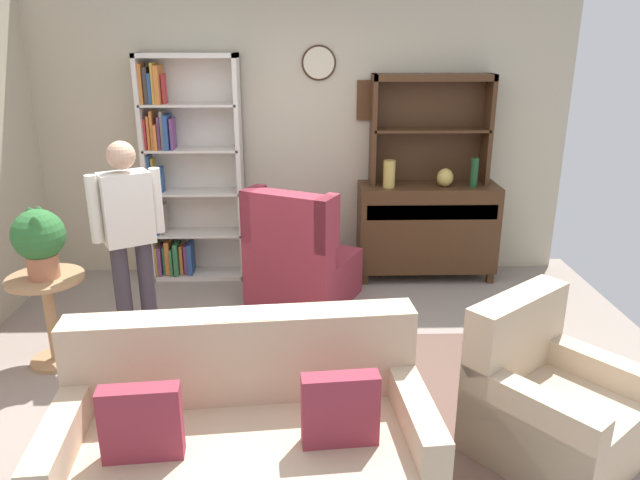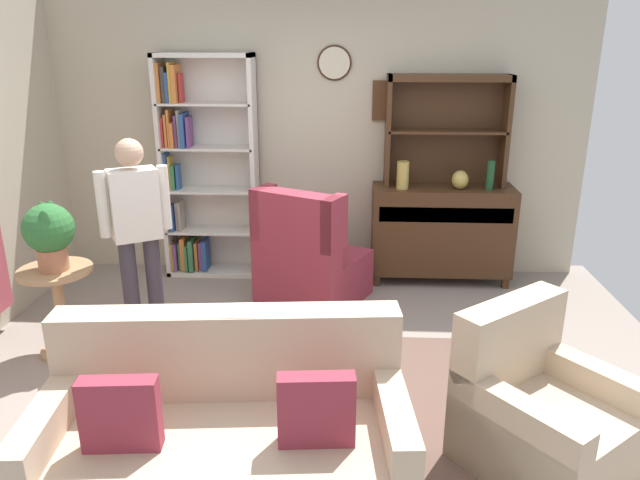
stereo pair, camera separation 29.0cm
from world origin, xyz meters
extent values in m
cube|color=gray|center=(0.00, 0.00, -0.01)|extent=(5.40, 4.60, 0.02)
cube|color=#BCB299|center=(0.00, 2.13, 1.40)|extent=(5.00, 0.06, 2.80)
cylinder|color=beige|center=(0.14, 2.08, 2.01)|extent=(0.28, 0.03, 0.28)
torus|color=#382314|center=(0.14, 2.08, 2.01)|extent=(0.31, 0.02, 0.31)
cube|color=#4C2D19|center=(0.63, 2.08, 1.68)|extent=(0.28, 0.03, 0.36)
cube|color=brown|center=(0.20, -0.30, 0.00)|extent=(2.98, 1.89, 0.01)
cube|color=silver|center=(-1.46, 1.93, 1.05)|extent=(0.04, 0.30, 2.10)
cube|color=silver|center=(-0.60, 1.93, 1.05)|extent=(0.04, 0.30, 2.10)
cube|color=silver|center=(-1.03, 1.93, 2.08)|extent=(0.90, 0.30, 0.04)
cube|color=silver|center=(-1.03, 1.93, 0.02)|extent=(0.90, 0.30, 0.04)
cube|color=silver|center=(-1.03, 2.07, 1.05)|extent=(0.90, 0.01, 2.10)
cube|color=silver|center=(-1.03, 1.93, 0.44)|extent=(0.86, 0.30, 0.02)
cube|color=gold|center=(-1.43, 1.91, 0.18)|extent=(0.02, 0.19, 0.27)
cube|color=#723F7F|center=(-1.40, 1.91, 0.19)|extent=(0.03, 0.21, 0.27)
cube|color=#337247|center=(-1.36, 1.91, 0.19)|extent=(0.02, 0.15, 0.27)
cube|color=#CC7233|center=(-1.33, 1.91, 0.21)|extent=(0.04, 0.18, 0.33)
cube|color=#337247|center=(-1.29, 1.91, 0.18)|extent=(0.02, 0.24, 0.26)
cube|color=#337247|center=(-1.24, 1.91, 0.20)|extent=(0.04, 0.24, 0.31)
cube|color=#CC7233|center=(-1.20, 1.91, 0.19)|extent=(0.03, 0.16, 0.28)
cube|color=#723F7F|center=(-1.16, 1.91, 0.19)|extent=(0.04, 0.14, 0.28)
cube|color=#284C8C|center=(-1.11, 1.91, 0.20)|extent=(0.04, 0.20, 0.30)
cube|color=silver|center=(-1.03, 1.93, 0.85)|extent=(0.86, 0.30, 0.02)
cube|color=#3F3833|center=(-1.43, 1.91, 0.57)|extent=(0.02, 0.18, 0.24)
cube|color=#284C8C|center=(-1.40, 1.91, 0.57)|extent=(0.03, 0.22, 0.24)
cube|color=gray|center=(-1.36, 1.91, 0.59)|extent=(0.03, 0.11, 0.27)
cube|color=gray|center=(-1.33, 1.91, 0.60)|extent=(0.02, 0.16, 0.28)
cube|color=silver|center=(-1.03, 1.93, 1.25)|extent=(0.86, 0.30, 0.02)
cube|color=#284C8C|center=(-1.43, 1.91, 1.03)|extent=(0.02, 0.17, 0.35)
cube|color=gold|center=(-1.40, 1.91, 1.02)|extent=(0.02, 0.11, 0.32)
cube|color=#337247|center=(-1.37, 1.91, 0.97)|extent=(0.03, 0.14, 0.23)
cube|color=#284C8C|center=(-1.33, 1.91, 0.98)|extent=(0.03, 0.11, 0.24)
cube|color=silver|center=(-1.03, 1.93, 1.66)|extent=(0.86, 0.30, 0.02)
cube|color=#B22D33|center=(-1.43, 1.91, 1.40)|extent=(0.02, 0.16, 0.27)
cube|color=#CC7233|center=(-1.40, 1.91, 1.41)|extent=(0.02, 0.16, 0.30)
cube|color=#CC7233|center=(-1.37, 1.91, 1.44)|extent=(0.02, 0.18, 0.35)
cube|color=#CC7233|center=(-1.34, 1.91, 1.38)|extent=(0.03, 0.23, 0.23)
cube|color=#723F7F|center=(-1.31, 1.91, 1.41)|extent=(0.02, 0.15, 0.29)
cube|color=gray|center=(-1.28, 1.91, 1.43)|extent=(0.03, 0.14, 0.34)
cube|color=#284C8C|center=(-1.24, 1.91, 1.42)|extent=(0.04, 0.24, 0.31)
cube|color=#723F7F|center=(-1.19, 1.91, 1.40)|extent=(0.02, 0.18, 0.28)
cube|color=#CC7233|center=(-1.43, 1.91, 1.84)|extent=(0.03, 0.19, 0.35)
cube|color=#3F3833|center=(-1.39, 1.91, 1.82)|extent=(0.04, 0.16, 0.32)
cube|color=#284C8C|center=(-1.35, 1.91, 1.80)|extent=(0.03, 0.19, 0.27)
cube|color=gold|center=(-1.32, 1.91, 1.84)|extent=(0.02, 0.21, 0.35)
cube|color=#CC7233|center=(-1.28, 1.91, 1.83)|extent=(0.04, 0.23, 0.33)
cube|color=#B22D33|center=(-1.24, 1.91, 1.79)|extent=(0.02, 0.11, 0.26)
cube|color=#422816|center=(1.16, 1.86, 0.51)|extent=(1.30, 0.45, 0.82)
cube|color=#422816|center=(0.56, 1.69, 0.05)|extent=(0.06, 0.06, 0.10)
cube|color=#422816|center=(1.76, 1.69, 0.05)|extent=(0.06, 0.06, 0.10)
cube|color=#422816|center=(0.56, 2.04, 0.05)|extent=(0.06, 0.06, 0.10)
cube|color=#422816|center=(1.76, 2.04, 0.05)|extent=(0.06, 0.06, 0.10)
cube|color=#352012|center=(1.16, 1.64, 0.71)|extent=(1.20, 0.01, 0.14)
cube|color=#422816|center=(0.63, 1.94, 1.42)|extent=(0.04, 0.26, 1.00)
cube|color=#422816|center=(1.69, 1.94, 1.42)|extent=(0.04, 0.26, 1.00)
cube|color=#422816|center=(1.16, 1.94, 1.89)|extent=(1.10, 0.26, 0.06)
cube|color=#422816|center=(1.16, 1.94, 1.42)|extent=(1.06, 0.26, 0.02)
cube|color=#422816|center=(1.16, 2.06, 1.42)|extent=(1.10, 0.01, 1.00)
cylinder|color=tan|center=(0.77, 1.78, 1.04)|extent=(0.11, 0.11, 0.25)
ellipsoid|color=tan|center=(1.29, 1.79, 1.01)|extent=(0.15, 0.15, 0.17)
cylinder|color=#194223|center=(1.55, 1.77, 1.06)|extent=(0.07, 0.07, 0.27)
cube|color=#C6AD8E|center=(-0.30, -1.13, 0.21)|extent=(1.87, 1.00, 0.42)
cube|color=#C6AD8E|center=(-0.33, -0.81, 0.66)|extent=(1.81, 0.36, 0.48)
cube|color=#C6AD8E|center=(-1.13, -1.21, 0.30)|extent=(0.21, 0.86, 0.60)
cube|color=#C6AD8E|center=(0.52, -1.06, 0.30)|extent=(0.21, 0.86, 0.60)
cube|color=maroon|center=(-0.74, -1.29, 0.60)|extent=(0.37, 0.13, 0.36)
cube|color=maroon|center=(0.16, -1.21, 0.60)|extent=(0.37, 0.13, 0.36)
cube|color=white|center=(-0.33, -0.81, 0.90)|extent=(0.37, 0.21, 0.00)
cube|color=#C6AD8E|center=(1.38, -0.80, 0.20)|extent=(1.07, 1.08, 0.40)
cube|color=#C6AD8E|center=(1.19, -0.57, 0.64)|extent=(0.70, 0.61, 0.48)
cube|color=#C6AD8E|center=(1.14, -1.00, 0.28)|extent=(0.60, 0.70, 0.55)
cube|color=#C6AD8E|center=(1.61, -0.61, 0.28)|extent=(0.60, 0.70, 0.55)
cube|color=maroon|center=(-0.01, 1.34, 0.21)|extent=(1.06, 1.07, 0.42)
cube|color=maroon|center=(-0.15, 1.07, 0.74)|extent=(0.79, 0.53, 0.63)
cube|color=maroon|center=(0.18, 0.95, 0.83)|extent=(0.22, 0.29, 0.44)
cube|color=maroon|center=(-0.43, 1.26, 0.83)|extent=(0.22, 0.29, 0.44)
cylinder|color=#A87F56|center=(-1.80, 0.30, 0.65)|extent=(0.52, 0.52, 0.03)
cylinder|color=#A87F56|center=(-1.80, 0.30, 0.32)|extent=(0.08, 0.08, 0.64)
cylinder|color=#A87F56|center=(-1.80, 0.30, 0.01)|extent=(0.36, 0.36, 0.03)
cylinder|color=#AD6B4C|center=(-1.80, 0.29, 0.75)|extent=(0.21, 0.21, 0.16)
sphere|color=#2D6B33|center=(-1.80, 0.29, 0.97)|extent=(0.35, 0.35, 0.35)
ellipsoid|color=#2D6B33|center=(-1.82, 0.41, 1.02)|extent=(0.10, 0.06, 0.25)
ellipsoid|color=#2D6B33|center=(-1.75, 0.17, 1.02)|extent=(0.10, 0.06, 0.25)
ellipsoid|color=#2D6B33|center=(-1.87, 0.38, 1.02)|extent=(0.10, 0.06, 0.25)
cylinder|color=#38333D|center=(-1.35, 0.51, 0.41)|extent=(0.16, 0.16, 0.82)
cylinder|color=#38333D|center=(-1.19, 0.60, 0.41)|extent=(0.16, 0.16, 0.82)
cube|color=silver|center=(-1.27, 0.55, 1.08)|extent=(0.39, 0.34, 0.52)
sphere|color=tan|center=(-1.27, 0.55, 1.46)|extent=(0.27, 0.27, 0.20)
cylinder|color=silver|center=(-1.46, 0.44, 1.11)|extent=(0.11, 0.11, 0.48)
cylinder|color=silver|center=(-1.08, 0.66, 1.11)|extent=(0.11, 0.11, 0.48)
cube|color=#422816|center=(-0.34, -0.37, 0.40)|extent=(0.80, 0.50, 0.03)
cube|color=#422816|center=(-0.71, -0.59, 0.20)|extent=(0.05, 0.05, 0.39)
cube|color=#422816|center=(0.03, -0.59, 0.20)|extent=(0.05, 0.05, 0.39)
cube|color=#422816|center=(-0.71, -0.15, 0.20)|extent=(0.05, 0.05, 0.39)
cube|color=#422816|center=(0.03, -0.15, 0.20)|extent=(0.05, 0.05, 0.39)
cube|color=#CC7233|center=(-0.46, -0.45, 0.43)|extent=(0.14, 0.13, 0.03)
cube|color=gray|center=(-0.45, -0.44, 0.46)|extent=(0.18, 0.10, 0.03)
cube|color=#723F7F|center=(-0.45, -0.44, 0.49)|extent=(0.17, 0.16, 0.02)
camera|label=1|loc=(0.00, -3.59, 2.24)|focal=33.74mm
camera|label=2|loc=(0.29, -3.59, 2.24)|focal=33.74mm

